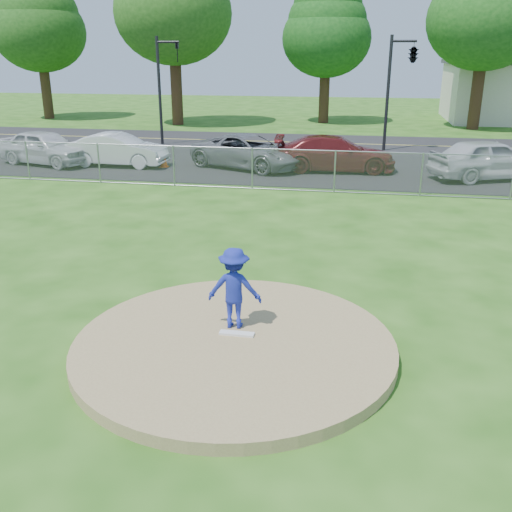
{
  "coord_description": "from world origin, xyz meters",
  "views": [
    {
      "loc": [
        1.92,
        -8.33,
        4.74
      ],
      "look_at": [
        0.0,
        2.0,
        1.0
      ],
      "focal_mm": 40.0,
      "sensor_mm": 36.0,
      "label": 1
    }
  ],
  "objects_px": {
    "traffic_signal_center": "(411,56)",
    "parked_car_white": "(118,150)",
    "tree_far_left": "(38,20)",
    "parked_car_gray": "(248,152)",
    "tree_right": "(488,3)",
    "parked_car_silver": "(45,147)",
    "traffic_signal_left": "(163,81)",
    "pitcher": "(234,288)",
    "parked_car_darkred": "(335,153)",
    "parked_car_pearl": "(490,159)",
    "tree_center": "(327,27)",
    "traffic_cone": "(164,159)"
  },
  "relations": [
    {
      "from": "parked_car_white",
      "to": "parked_car_gray",
      "type": "xyz_separation_m",
      "value": [
        5.76,
        0.59,
        -0.0
      ]
    },
    {
      "from": "pitcher",
      "to": "parked_car_darkred",
      "type": "relative_size",
      "value": 0.29
    },
    {
      "from": "parked_car_gray",
      "to": "tree_far_left",
      "type": "bearing_deg",
      "value": 72.21
    },
    {
      "from": "tree_far_left",
      "to": "parked_car_silver",
      "type": "bearing_deg",
      "value": -60.86
    },
    {
      "from": "tree_right",
      "to": "parked_car_pearl",
      "type": "relative_size",
      "value": 2.47
    },
    {
      "from": "pitcher",
      "to": "tree_center",
      "type": "bearing_deg",
      "value": -91.0
    },
    {
      "from": "tree_far_left",
      "to": "pitcher",
      "type": "xyz_separation_m",
      "value": [
        21.89,
        -32.48,
        -6.14
      ]
    },
    {
      "from": "parked_car_pearl",
      "to": "tree_right",
      "type": "bearing_deg",
      "value": -29.31
    },
    {
      "from": "traffic_signal_left",
      "to": "parked_car_silver",
      "type": "bearing_deg",
      "value": -115.72
    },
    {
      "from": "traffic_signal_center",
      "to": "parked_car_silver",
      "type": "distance_m",
      "value": 17.84
    },
    {
      "from": "traffic_signal_left",
      "to": "parked_car_pearl",
      "type": "bearing_deg",
      "value": -22.87
    },
    {
      "from": "tree_right",
      "to": "traffic_signal_center",
      "type": "relative_size",
      "value": 2.08
    },
    {
      "from": "tree_right",
      "to": "traffic_cone",
      "type": "distance_m",
      "value": 23.88
    },
    {
      "from": "parked_car_silver",
      "to": "parked_car_pearl",
      "type": "height_order",
      "value": "parked_car_pearl"
    },
    {
      "from": "tree_right",
      "to": "tree_center",
      "type": "bearing_deg",
      "value": 168.69
    },
    {
      "from": "pitcher",
      "to": "parked_car_silver",
      "type": "bearing_deg",
      "value": -53.3
    },
    {
      "from": "tree_center",
      "to": "pitcher",
      "type": "xyz_separation_m",
      "value": [
        0.89,
        -33.48,
        -5.55
      ]
    },
    {
      "from": "traffic_signal_center",
      "to": "traffic_signal_left",
      "type": "bearing_deg",
      "value": 180.0
    },
    {
      "from": "tree_far_left",
      "to": "parked_car_darkred",
      "type": "distance_m",
      "value": 29.1
    },
    {
      "from": "traffic_signal_left",
      "to": "parked_car_gray",
      "type": "relative_size",
      "value": 1.09
    },
    {
      "from": "tree_right",
      "to": "traffic_signal_left",
      "type": "distance_m",
      "value": 20.83
    },
    {
      "from": "traffic_signal_center",
      "to": "parked_car_silver",
      "type": "height_order",
      "value": "traffic_signal_center"
    },
    {
      "from": "tree_right",
      "to": "parked_car_white",
      "type": "distance_m",
      "value": 25.23
    },
    {
      "from": "traffic_cone",
      "to": "parked_car_darkred",
      "type": "relative_size",
      "value": 0.13
    },
    {
      "from": "parked_car_gray",
      "to": "parked_car_pearl",
      "type": "xyz_separation_m",
      "value": [
        9.82,
        -0.6,
        0.09
      ]
    },
    {
      "from": "tree_far_left",
      "to": "parked_car_darkred",
      "type": "height_order",
      "value": "tree_far_left"
    },
    {
      "from": "parked_car_silver",
      "to": "parked_car_darkred",
      "type": "relative_size",
      "value": 0.88
    },
    {
      "from": "pitcher",
      "to": "parked_car_darkred",
      "type": "xyz_separation_m",
      "value": [
        0.89,
        15.52,
        -0.18
      ]
    },
    {
      "from": "tree_center",
      "to": "parked_car_pearl",
      "type": "bearing_deg",
      "value": -67.04
    },
    {
      "from": "tree_right",
      "to": "parked_car_pearl",
      "type": "distance_m",
      "value": 18.08
    },
    {
      "from": "tree_far_left",
      "to": "parked_car_gray",
      "type": "relative_size",
      "value": 2.1
    },
    {
      "from": "tree_far_left",
      "to": "traffic_signal_center",
      "type": "height_order",
      "value": "tree_far_left"
    },
    {
      "from": "tree_far_left",
      "to": "traffic_signal_center",
      "type": "xyz_separation_m",
      "value": [
        25.97,
        -11.0,
        -2.45
      ]
    },
    {
      "from": "traffic_signal_left",
      "to": "tree_far_left",
      "type": "bearing_deg",
      "value": 140.27
    },
    {
      "from": "traffic_signal_left",
      "to": "parked_car_silver",
      "type": "xyz_separation_m",
      "value": [
        -3.29,
        -6.84,
        -2.59
      ]
    },
    {
      "from": "traffic_signal_center",
      "to": "parked_car_white",
      "type": "relative_size",
      "value": 1.29
    },
    {
      "from": "traffic_signal_center",
      "to": "parked_car_silver",
      "type": "bearing_deg",
      "value": -156.89
    },
    {
      "from": "traffic_cone",
      "to": "traffic_signal_left",
      "type": "bearing_deg",
      "value": 108.08
    },
    {
      "from": "tree_far_left",
      "to": "parked_car_gray",
      "type": "distance_m",
      "value": 26.32
    },
    {
      "from": "traffic_signal_left",
      "to": "pitcher",
      "type": "height_order",
      "value": "traffic_signal_left"
    },
    {
      "from": "traffic_signal_left",
      "to": "traffic_signal_center",
      "type": "bearing_deg",
      "value": -0.0
    },
    {
      "from": "traffic_signal_center",
      "to": "parked_car_gray",
      "type": "distance_m",
      "value": 9.94
    },
    {
      "from": "tree_right",
      "to": "traffic_signal_center",
      "type": "xyz_separation_m",
      "value": [
        -5.03,
        -10.0,
        -3.04
      ]
    },
    {
      "from": "traffic_signal_center",
      "to": "parked_car_white",
      "type": "height_order",
      "value": "traffic_signal_center"
    },
    {
      "from": "traffic_signal_left",
      "to": "pitcher",
      "type": "xyz_separation_m",
      "value": [
        8.66,
        -21.48,
        -2.44
      ]
    },
    {
      "from": "parked_car_white",
      "to": "parked_car_gray",
      "type": "relative_size",
      "value": 0.84
    },
    {
      "from": "tree_far_left",
      "to": "traffic_signal_center",
      "type": "distance_m",
      "value": 28.31
    },
    {
      "from": "parked_car_silver",
      "to": "parked_car_gray",
      "type": "distance_m",
      "value": 9.16
    },
    {
      "from": "tree_far_left",
      "to": "parked_car_white",
      "type": "distance_m",
      "value": 22.95
    },
    {
      "from": "traffic_cone",
      "to": "parked_car_silver",
      "type": "bearing_deg",
      "value": -176.53
    }
  ]
}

